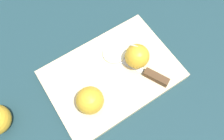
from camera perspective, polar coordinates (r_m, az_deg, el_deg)
ground_plane at (r=0.60m, az=0.00°, el=-1.57°), size 4.00×4.00×0.00m
cutting_board at (r=0.59m, az=0.00°, el=-1.19°), size 0.35×0.25×0.02m
apple_half_left at (r=0.52m, az=-5.84°, el=-7.89°), size 0.07×0.07×0.07m
apple_half_right at (r=0.57m, az=6.58°, el=3.61°), size 0.06×0.06×0.06m
knife at (r=0.58m, az=10.46°, el=-1.41°), size 0.09×0.15×0.02m
apple_slice at (r=0.60m, az=0.57°, el=4.43°), size 0.06×0.06×0.01m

